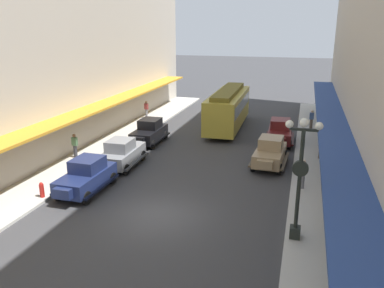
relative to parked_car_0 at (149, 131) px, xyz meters
The scene contains 16 objects.
ground_plane 12.10m from the parked_car_0, 66.17° to the right, with size 200.00×200.00×0.00m, color #38383A.
sidewalk_left 11.38m from the parked_car_0, 103.39° to the right, with size 3.00×60.00×0.15m, color #B7B5AD.
sidewalk_right 16.60m from the parked_car_0, 41.72° to the right, with size 3.00×60.00×0.15m, color #B7B5AD.
parked_car_0 is the anchor object (origin of this frame).
parked_car_1 10.00m from the parked_car_0, 15.76° to the left, with size 2.26×4.30×1.84m.
parked_car_2 9.49m from the parked_car_0, 88.78° to the right, with size 2.18×4.28×1.84m.
parked_car_3 9.72m from the parked_car_0, 15.17° to the right, with size 2.31×4.32×1.84m.
parked_car_4 5.36m from the parked_car_0, 86.68° to the right, with size 2.23×4.29×1.84m.
streetcar 7.82m from the parked_car_0, 50.59° to the left, with size 2.76×9.66×3.46m.
lamp_post_with_clock 16.29m from the parked_car_0, 45.78° to the right, with size 1.42×0.44×5.16m.
fire_hydrant 11.19m from the parked_car_0, 97.58° to the right, with size 0.24×0.24×0.82m.
pedestrian_0 12.56m from the parked_car_0, ahead, with size 0.36×0.28×1.67m.
pedestrian_1 6.01m from the parked_car_0, 123.56° to the right, with size 0.36×0.24×1.64m.
pedestrian_2 14.03m from the parked_car_0, 31.47° to the left, with size 0.36×0.24×1.64m.
pedestrian_3 7.93m from the parked_car_0, 114.19° to the left, with size 0.36×0.24×1.64m.
pedestrian_4 12.99m from the parked_car_0, 28.06° to the right, with size 0.36×0.24×1.64m.
Camera 1 is at (6.29, -15.69, 8.70)m, focal length 36.39 mm.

